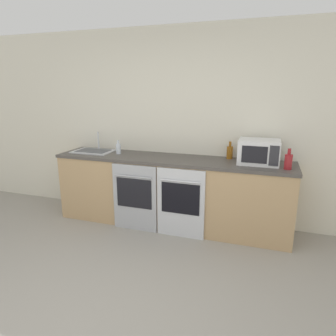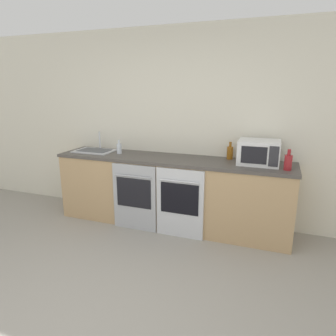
{
  "view_description": "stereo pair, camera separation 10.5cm",
  "coord_description": "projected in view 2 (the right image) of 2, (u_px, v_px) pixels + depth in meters",
  "views": [
    {
      "loc": [
        1.17,
        -1.54,
        1.8
      ],
      "look_at": [
        -0.04,
        2.08,
        0.79
      ],
      "focal_mm": 32.0,
      "sensor_mm": 36.0,
      "label": 1
    },
    {
      "loc": [
        1.27,
        -1.51,
        1.8
      ],
      "look_at": [
        -0.04,
        2.08,
        0.79
      ],
      "focal_mm": 32.0,
      "sensor_mm": 36.0,
      "label": 2
    }
  ],
  "objects": [
    {
      "name": "bottle_clear",
      "position": [
        119.0,
        148.0,
        4.15
      ],
      "size": [
        0.07,
        0.07,
        0.19
      ],
      "color": "silver",
      "rests_on": "counter_back"
    },
    {
      "name": "counter_back",
      "position": [
        171.0,
        192.0,
        4.02
      ],
      "size": [
        3.12,
        0.63,
        0.93
      ],
      "color": "tan",
      "rests_on": "ground_plane"
    },
    {
      "name": "microwave",
      "position": [
        259.0,
        152.0,
        3.55
      ],
      "size": [
        0.48,
        0.38,
        0.29
      ],
      "color": "silver",
      "rests_on": "counter_back"
    },
    {
      "name": "sink",
      "position": [
        95.0,
        150.0,
        4.31
      ],
      "size": [
        0.55,
        0.38,
        0.27
      ],
      "color": "silver",
      "rests_on": "counter_back"
    },
    {
      "name": "ground_plane",
      "position": [
        78.0,
        336.0,
        2.25
      ],
      "size": [
        16.0,
        16.0,
        0.0
      ],
      "primitive_type": "plane",
      "color": "gray"
    },
    {
      "name": "oven_left",
      "position": [
        134.0,
        197.0,
        3.86
      ],
      "size": [
        0.6,
        0.06,
        0.88
      ],
      "color": "#A8AAAF",
      "rests_on": "ground_plane"
    },
    {
      "name": "oven_right",
      "position": [
        180.0,
        203.0,
        3.66
      ],
      "size": [
        0.6,
        0.06,
        0.88
      ],
      "color": "silver",
      "rests_on": "ground_plane"
    },
    {
      "name": "wall_back",
      "position": [
        179.0,
        127.0,
        4.11
      ],
      "size": [
        10.0,
        0.06,
        2.6
      ],
      "color": "silver",
      "rests_on": "ground_plane"
    },
    {
      "name": "bottle_amber",
      "position": [
        230.0,
        152.0,
        3.82
      ],
      "size": [
        0.08,
        0.08,
        0.22
      ],
      "color": "#8C5114",
      "rests_on": "counter_back"
    },
    {
      "name": "bottle_red",
      "position": [
        288.0,
        162.0,
        3.3
      ],
      "size": [
        0.09,
        0.09,
        0.24
      ],
      "color": "maroon",
      "rests_on": "counter_back"
    }
  ]
}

